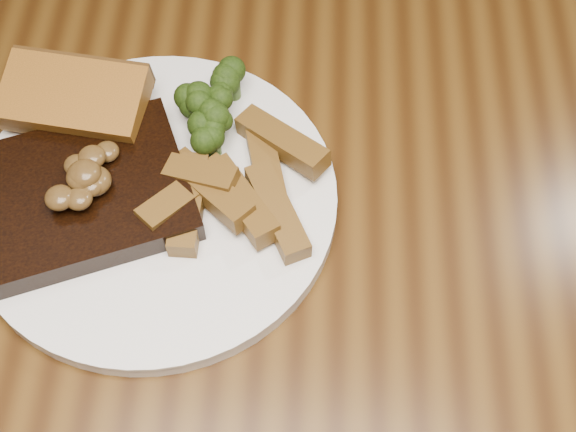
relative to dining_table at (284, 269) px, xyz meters
name	(u,v)px	position (x,y,z in m)	size (l,w,h in m)	color
dining_table	(284,269)	(0.00, 0.00, 0.00)	(1.60, 0.90, 0.75)	#492E0E
plate	(155,201)	(-0.11, 0.01, 0.10)	(0.31, 0.31, 0.01)	white
steak	(78,196)	(-0.17, 0.00, 0.12)	(0.18, 0.14, 0.03)	black
steak_bone	(65,265)	(-0.17, -0.06, 0.11)	(0.16, 0.02, 0.02)	beige
mushroom_pile	(84,175)	(-0.16, 0.00, 0.15)	(0.08, 0.08, 0.03)	#513B19
garlic_bread	(80,113)	(-0.19, 0.09, 0.12)	(0.12, 0.07, 0.03)	#98551B
potato_wedges	(244,178)	(-0.03, 0.03, 0.12)	(0.12, 0.12, 0.02)	brown
broccoli_cluster	(223,115)	(-0.06, 0.09, 0.12)	(0.07, 0.07, 0.04)	#273E0E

